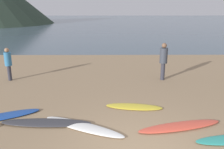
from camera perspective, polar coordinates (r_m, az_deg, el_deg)
name	(u,v)px	position (r m, az deg, el deg)	size (l,w,h in m)	color
ground_plane	(123,63)	(15.03, 2.60, 2.91)	(120.00, 120.00, 0.20)	#997C5B
ocean_water	(113,21)	(66.84, 0.23, 13.08)	(140.00, 100.00, 0.01)	#475B6B
surfboard_1	(2,116)	(8.08, -25.37, -9.29)	(2.27, 0.54, 0.08)	#1E479E
surfboard_2	(46,123)	(7.21, -15.85, -11.30)	(2.66, 0.53, 0.10)	#333338
surfboard_3	(83,126)	(6.82, -7.19, -12.54)	(2.61, 0.48, 0.08)	white
surfboard_4	(134,107)	(8.06, 5.42, -7.86)	(1.93, 0.56, 0.07)	yellow
surfboard_5	(180,126)	(7.04, 16.39, -12.06)	(2.55, 0.50, 0.09)	#D84C38
person_0	(8,62)	(11.78, -24.14, 2.93)	(0.31, 0.31, 1.54)	#2D2D38
person_1	(164,58)	(11.10, 12.53, 3.88)	(0.35, 0.35, 1.75)	#2D2D38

